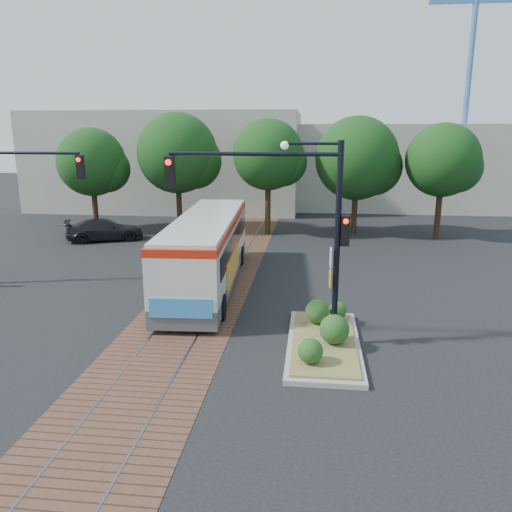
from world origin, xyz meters
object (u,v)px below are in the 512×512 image
Objects in this scene: traffic_island at (324,335)px; signal_pole_main at (296,212)px; parked_car at (105,230)px; city_bus at (207,247)px; signal_pole_left at (6,195)px.

signal_pole_main is (-0.96, 0.09, 3.83)m from traffic_island.
traffic_island is 19.09m from parked_car.
signal_pole_main is at bearing -58.49° from city_bus.
signal_pole_left reaches higher than parked_car.
signal_pole_left is (-13.19, 4.89, 3.54)m from traffic_island.
city_bus is 8.64m from signal_pole_left.
signal_pole_main reaches higher than signal_pole_left.
city_bus is at bearing 130.32° from traffic_island.
traffic_island is at bearing -52.88° from city_bus.
city_bus is 1.88× the size of signal_pole_left.
signal_pole_main is at bearing -21.45° from signal_pole_left.
signal_pole_left is 1.32× the size of parked_car.
city_bus is 1.88× the size of signal_pole_main.
signal_pole_left is at bearing 159.64° from traffic_island.
city_bus reaches higher than traffic_island.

